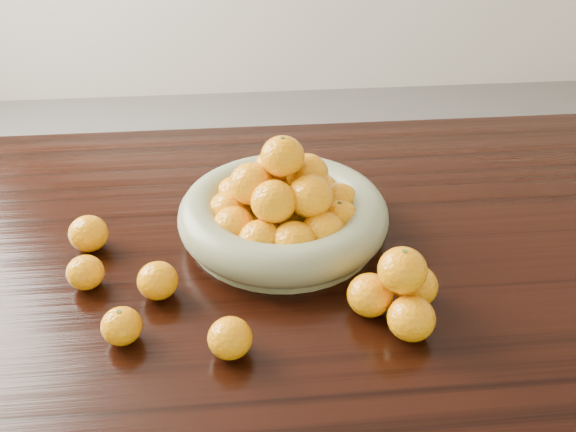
{
  "coord_description": "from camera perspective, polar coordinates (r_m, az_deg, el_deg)",
  "views": [
    {
      "loc": [
        -0.04,
        -0.93,
        1.44
      ],
      "look_at": [
        0.04,
        -0.02,
        0.83
      ],
      "focal_mm": 40.0,
      "sensor_mm": 36.0,
      "label": 1
    }
  ],
  "objects": [
    {
      "name": "loose_orange_0",
      "position": [
        0.99,
        -14.58,
        -9.45
      ],
      "size": [
        0.06,
        0.06,
        0.06
      ],
      "primitive_type": "ellipsoid",
      "color": "#FFA307",
      "rests_on": "dining_table"
    },
    {
      "name": "fruit_bowl",
      "position": [
        1.16,
        -0.43,
        0.47
      ],
      "size": [
        0.38,
        0.38,
        0.2
      ],
      "rotation": [
        0.0,
        0.0,
        0.01
      ],
      "color": "gray",
      "rests_on": "dining_table"
    },
    {
      "name": "loose_orange_3",
      "position": [
        1.1,
        -17.57,
        -4.8
      ],
      "size": [
        0.06,
        0.06,
        0.06
      ],
      "primitive_type": "ellipsoid",
      "color": "#FFA307",
      "rests_on": "dining_table"
    },
    {
      "name": "dining_table",
      "position": [
        1.21,
        -1.95,
        -6.25
      ],
      "size": [
        2.0,
        1.0,
        0.75
      ],
      "color": "black",
      "rests_on": "ground"
    },
    {
      "name": "orange_pyramid",
      "position": [
        1.0,
        9.9,
        -6.65
      ],
      "size": [
        0.15,
        0.15,
        0.13
      ],
      "rotation": [
        0.0,
        0.0,
        0.2
      ],
      "color": "#FFA307",
      "rests_on": "dining_table"
    },
    {
      "name": "loose_orange_2",
      "position": [
        0.94,
        -5.18,
        -10.75
      ],
      "size": [
        0.07,
        0.07,
        0.06
      ],
      "primitive_type": "ellipsoid",
      "color": "#FFA307",
      "rests_on": "dining_table"
    },
    {
      "name": "loose_orange_1",
      "position": [
        1.05,
        -11.51,
        -5.65
      ],
      "size": [
        0.07,
        0.07,
        0.06
      ],
      "primitive_type": "ellipsoid",
      "color": "#FFA307",
      "rests_on": "dining_table"
    },
    {
      "name": "loose_orange_5",
      "position": [
        1.19,
        -17.32,
        -1.5
      ],
      "size": [
        0.07,
        0.07,
        0.06
      ],
      "primitive_type": "ellipsoid",
      "color": "#FFA307",
      "rests_on": "dining_table"
    }
  ]
}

